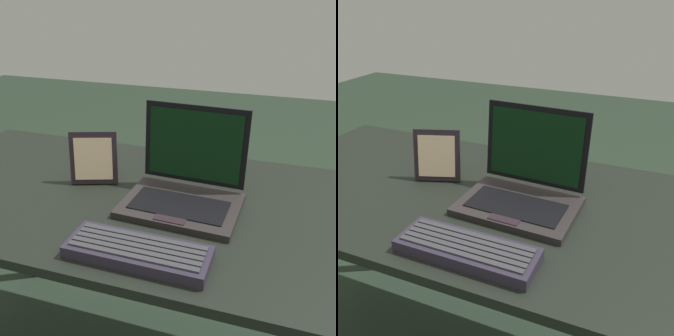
{
  "view_description": "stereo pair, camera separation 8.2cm",
  "coord_description": "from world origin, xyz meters",
  "views": [
    {
      "loc": [
        0.22,
        -0.88,
        1.27
      ],
      "look_at": [
        -0.06,
        -0.02,
        0.83
      ],
      "focal_mm": 40.77,
      "sensor_mm": 36.0,
      "label": 1
    },
    {
      "loc": [
        0.29,
        -0.86,
        1.27
      ],
      "look_at": [
        -0.06,
        -0.02,
        0.83
      ],
      "focal_mm": 40.77,
      "sensor_mm": 36.0,
      "label": 2
    }
  ],
  "objects": [
    {
      "name": "desk",
      "position": [
        0.0,
        0.0,
        0.65
      ],
      "size": [
        1.77,
        0.71,
        0.72
      ],
      "color": "black",
      "rests_on": "ground"
    },
    {
      "name": "laptop_front",
      "position": [
        -0.02,
        0.01,
        0.77
      ],
      "size": [
        0.32,
        0.26,
        0.25
      ],
      "color": "#2A2626",
      "rests_on": "desk"
    },
    {
      "name": "external_keyboard",
      "position": [
        -0.05,
        -0.26,
        0.74
      ],
      "size": [
        0.33,
        0.12,
        0.03
      ],
      "color": "#2B2535",
      "rests_on": "desk"
    },
    {
      "name": "photo_frame",
      "position": [
        -0.31,
        0.04,
        0.8
      ],
      "size": [
        0.15,
        0.09,
        0.16
      ],
      "color": "black",
      "rests_on": "desk"
    }
  ]
}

